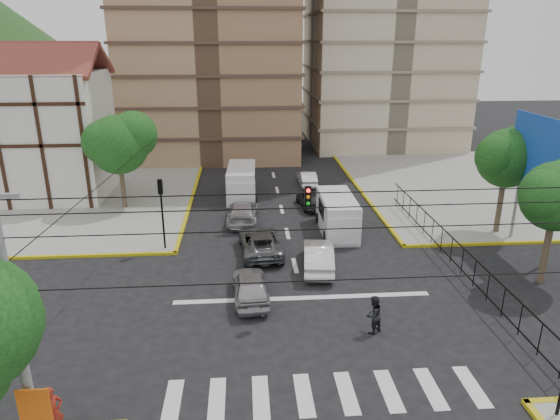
{
  "coord_description": "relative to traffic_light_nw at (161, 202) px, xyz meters",
  "views": [
    {
      "loc": [
        -2.81,
        -21.03,
        12.51
      ],
      "look_at": [
        -0.99,
        3.35,
        4.0
      ],
      "focal_mm": 32.0,
      "sensor_mm": 36.0,
      "label": 1
    }
  ],
  "objects": [
    {
      "name": "car_darkgrey_mid_right",
      "position": [
        10.03,
        7.43,
        -2.44
      ],
      "size": [
        2.08,
        4.09,
        1.34
      ],
      "primitive_type": "imported",
      "rotation": [
        0.0,
        0.0,
        3.27
      ],
      "color": "#29292B",
      "rests_on": "ground"
    },
    {
      "name": "tree_park_a",
      "position": [
        20.88,
        -5.79,
        1.9
      ],
      "size": [
        4.41,
        3.6,
        6.83
      ],
      "color": "#473828",
      "rests_on": "ground"
    },
    {
      "name": "tree_tudor",
      "position": [
        -4.1,
        8.21,
        2.11
      ],
      "size": [
        5.39,
        4.4,
        7.43
      ],
      "color": "#473828",
      "rests_on": "ground"
    },
    {
      "name": "district_sign",
      "position": [
        -1.0,
        -17.04,
        -0.66
      ],
      "size": [
        0.9,
        0.12,
        3.2
      ],
      "color": "slate",
      "rests_on": "ground"
    },
    {
      "name": "tree_park_c",
      "position": [
        21.89,
        1.21,
        2.22
      ],
      "size": [
        4.65,
        3.8,
        7.25
      ],
      "color": "#473828",
      "rests_on": "ground"
    },
    {
      "name": "utility_pole_sw",
      "position": [
        -1.2,
        -16.8,
        1.65
      ],
      "size": [
        1.4,
        0.28,
        9.0
      ],
      "color": "slate",
      "rests_on": "ground"
    },
    {
      "name": "crosswalk_stripes",
      "position": [
        7.8,
        -13.8,
        -3.11
      ],
      "size": [
        12.0,
        2.4,
        0.01
      ],
      "primitive_type": "cube",
      "color": "silver",
      "rests_on": "ground"
    },
    {
      "name": "ground",
      "position": [
        7.8,
        -7.8,
        -3.11
      ],
      "size": [
        160.0,
        160.0,
        0.0
      ],
      "primitive_type": "plane",
      "color": "black",
      "rests_on": "ground"
    },
    {
      "name": "pedestrian_crosswalk",
      "position": [
        10.54,
        -9.9,
        -2.22
      ],
      "size": [
        1.1,
        1.05,
        1.79
      ],
      "primitive_type": "imported",
      "rotation": [
        0.0,
        0.0,
        3.73
      ],
      "color": "black",
      "rests_on": "ground"
    },
    {
      "name": "car_grey_mid_left",
      "position": [
        5.88,
        -0.86,
        -2.39
      ],
      "size": [
        2.75,
        5.33,
        1.44
      ],
      "primitive_type": "imported",
      "rotation": [
        0.0,
        0.0,
        3.21
      ],
      "color": "#585C60",
      "rests_on": "ground"
    },
    {
      "name": "billboard",
      "position": [
        22.25,
        -1.8,
        2.89
      ],
      "size": [
        0.36,
        6.2,
        8.1
      ],
      "color": "slate",
      "rests_on": "ground"
    },
    {
      "name": "traffic_light_nw",
      "position": [
        0.0,
        0.0,
        0.0
      ],
      "size": [
        0.28,
        0.22,
        4.4
      ],
      "color": "black",
      "rests_on": "ground"
    },
    {
      "name": "pedestrian_sw_corner",
      "position": [
        -1.35,
        -15.3,
        -2.05
      ],
      "size": [
        0.79,
        0.76,
        1.83
      ],
      "primitive_type": "imported",
      "rotation": [
        0.0,
        0.0,
        0.68
      ],
      "color": "maroon",
      "rests_on": "sidewalk_sw"
    },
    {
      "name": "car_silver_front_left",
      "position": [
        5.17,
        -6.5,
        -2.38
      ],
      "size": [
        1.98,
        4.39,
        1.47
      ],
      "primitive_type": "imported",
      "rotation": [
        0.0,
        0.0,
        3.2
      ],
      "color": "#A6A6AA",
      "rests_on": "ground"
    },
    {
      "name": "car_white_rear_right",
      "position": [
        10.58,
        13.51,
        -2.47
      ],
      "size": [
        1.39,
        3.91,
        1.29
      ],
      "primitive_type": "imported",
      "rotation": [
        0.0,
        0.0,
        3.15
      ],
      "color": "white",
      "rests_on": "ground"
    },
    {
      "name": "car_silver_rear_left",
      "position": [
        4.83,
        4.75,
        -2.38
      ],
      "size": [
        2.35,
        5.18,
        1.47
      ],
      "primitive_type": "imported",
      "rotation": [
        0.0,
        0.0,
        3.08
      ],
      "color": "#AFB0B4",
      "rests_on": "ground"
    },
    {
      "name": "park_fence",
      "position": [
        16.8,
        -3.3,
        -3.11
      ],
      "size": [
        0.1,
        22.5,
        1.66
      ],
      "primitive_type": null,
      "color": "black",
      "rests_on": "ground"
    },
    {
      "name": "car_white_front_right",
      "position": [
        9.07,
        -3.26,
        -2.34
      ],
      "size": [
        2.14,
        4.81,
        1.54
      ],
      "primitive_type": "imported",
      "rotation": [
        0.0,
        0.0,
        3.03
      ],
      "color": "white",
      "rests_on": "ground"
    },
    {
      "name": "sidewalk_ne",
      "position": [
        27.8,
        12.2,
        -3.04
      ],
      "size": [
        26.0,
        26.0,
        0.15
      ],
      "primitive_type": "cube",
      "color": "gray",
      "rests_on": "ground"
    },
    {
      "name": "van_left_lane",
      "position": [
        4.77,
        10.24,
        -1.88
      ],
      "size": [
        2.41,
        5.7,
        2.54
      ],
      "rotation": [
        0.0,
        0.0,
        -0.04
      ],
      "color": "silver",
      "rests_on": "ground"
    },
    {
      "name": "traffic_light_hanging",
      "position": [
        7.8,
        -9.84,
        2.79
      ],
      "size": [
        18.0,
        9.12,
        0.92
      ],
      "color": "black",
      "rests_on": "ground"
    },
    {
      "name": "sidewalk_nw",
      "position": [
        -12.2,
        12.2,
        -3.04
      ],
      "size": [
        26.0,
        26.0,
        0.15
      ],
      "primitive_type": "cube",
      "color": "gray",
      "rests_on": "ground"
    },
    {
      "name": "stop_line",
      "position": [
        7.8,
        -6.6,
        -3.11
      ],
      "size": [
        13.0,
        0.4,
        0.01
      ],
      "primitive_type": "cube",
      "color": "silver",
      "rests_on": "ground"
    },
    {
      "name": "tudor_building",
      "position": [
        -11.2,
        12.2,
        2.14
      ],
      "size": [
        10.8,
        8.05,
        12.23
      ],
      "color": "silver",
      "rests_on": "ground"
    },
    {
      "name": "van_right_lane",
      "position": [
        11.16,
        1.96,
        -1.9
      ],
      "size": [
        2.3,
        5.54,
        2.48
      ],
      "rotation": [
        0.0,
        0.0,
        -0.01
      ],
      "color": "silver",
      "rests_on": "ground"
    }
  ]
}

